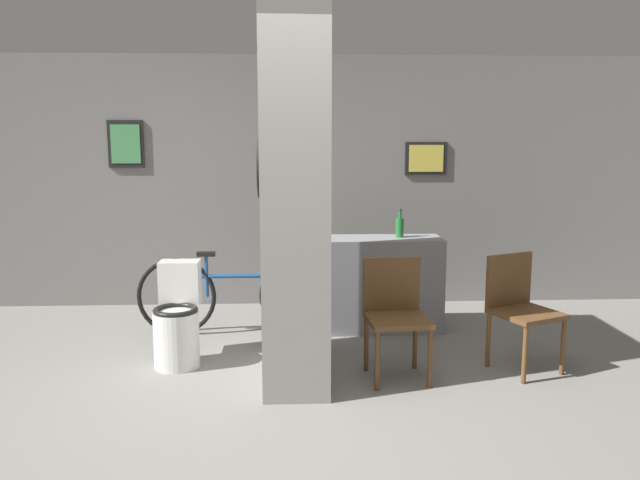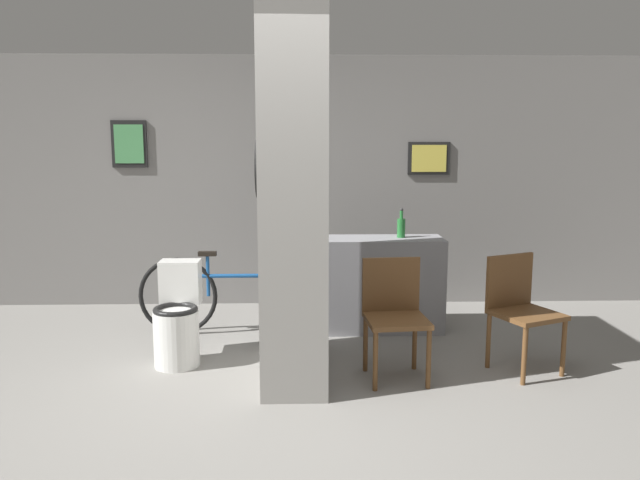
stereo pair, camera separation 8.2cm
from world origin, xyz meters
name	(u,v)px [view 1 (the left image)]	position (x,y,z in m)	size (l,w,h in m)	color
ground_plane	(280,404)	(0.00, 0.00, 0.00)	(14.00, 14.00, 0.00)	gray
wall_back	(283,182)	(0.00, 2.63, 1.30)	(8.00, 0.09, 2.60)	gray
pillar_center	(295,202)	(0.11, 0.59, 1.30)	(0.49, 1.19, 2.60)	gray
counter_shelf	(374,284)	(0.84, 1.64, 0.43)	(1.23, 0.44, 0.86)	gray
toilet	(177,321)	(-0.81, 0.81, 0.34)	(0.35, 0.51, 0.79)	silver
chair_near_pillar	(395,311)	(0.85, 0.49, 0.50)	(0.47, 0.47, 0.87)	brown
chair_by_doorway	(520,305)	(1.83, 0.61, 0.50)	(0.58, 0.58, 0.87)	brown
bicycle	(238,294)	(-0.40, 1.55, 0.37)	(1.80, 0.42, 0.76)	black
bottle_tall	(400,227)	(1.08, 1.67, 0.96)	(0.07, 0.07, 0.27)	#267233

